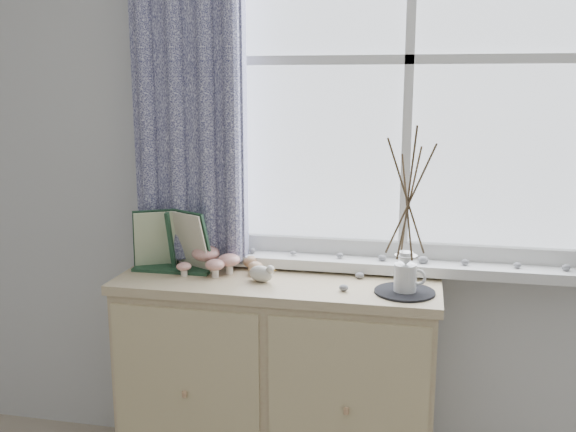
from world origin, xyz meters
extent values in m
cube|color=silver|center=(0.00, 2.00, 1.30)|extent=(4.00, 0.04, 2.60)
cube|color=white|center=(0.30, 2.00, 1.65)|extent=(1.30, 0.01, 1.40)
cube|color=silver|center=(0.30, 1.92, 0.88)|extent=(1.45, 0.16, 0.04)
cube|color=#0B0B3D|center=(-0.52, 1.87, 1.68)|extent=(0.44, 0.06, 1.61)
cube|color=tan|center=(-0.15, 1.75, 0.41)|extent=(1.17, 0.43, 0.81)
cube|color=tan|center=(-0.15, 1.75, 0.83)|extent=(1.20, 0.45, 0.03)
cube|color=tan|center=(-0.44, 1.53, 0.41)|extent=(0.55, 0.01, 0.75)
cube|color=tan|center=(0.14, 1.53, 0.41)|extent=(0.55, 0.01, 0.75)
cylinder|color=silver|center=(-0.44, 1.79, 0.88)|extent=(0.03, 0.03, 0.07)
ellipsoid|color=#A51C05|center=(-0.44, 1.79, 0.92)|extent=(0.11, 0.11, 0.06)
cylinder|color=silver|center=(-0.38, 1.72, 0.87)|extent=(0.03, 0.03, 0.05)
ellipsoid|color=#A51C05|center=(-0.38, 1.72, 0.90)|extent=(0.07, 0.07, 0.04)
cylinder|color=silver|center=(-0.50, 1.71, 0.87)|extent=(0.03, 0.03, 0.04)
ellipsoid|color=#A51C05|center=(-0.50, 1.71, 0.89)|extent=(0.06, 0.06, 0.03)
cylinder|color=silver|center=(-0.34, 1.77, 0.88)|extent=(0.03, 0.03, 0.05)
ellipsoid|color=#A51C05|center=(-0.34, 1.77, 0.91)|extent=(0.09, 0.09, 0.05)
ellipsoid|color=tan|center=(-0.24, 1.78, 0.88)|extent=(0.06, 0.05, 0.07)
ellipsoid|color=tan|center=(-0.28, 1.85, 0.88)|extent=(0.06, 0.05, 0.07)
cylinder|color=black|center=(0.32, 1.68, 0.85)|extent=(0.21, 0.21, 0.01)
cylinder|color=silver|center=(0.32, 1.68, 0.91)|extent=(0.10, 0.10, 0.10)
cone|color=silver|center=(0.32, 1.68, 0.97)|extent=(0.08, 0.08, 0.03)
cylinder|color=silver|center=(0.32, 1.68, 0.99)|extent=(0.05, 0.05, 0.02)
torus|color=silver|center=(0.36, 1.68, 0.91)|extent=(0.06, 0.03, 0.06)
ellipsoid|color=gray|center=(0.11, 1.65, 0.86)|extent=(0.03, 0.03, 0.02)
ellipsoid|color=gray|center=(0.15, 1.81, 0.86)|extent=(0.03, 0.03, 0.02)
ellipsoid|color=gray|center=(0.33, 1.67, 0.86)|extent=(0.03, 0.03, 0.02)
camera|label=1|loc=(0.36, -0.49, 1.56)|focal=40.00mm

